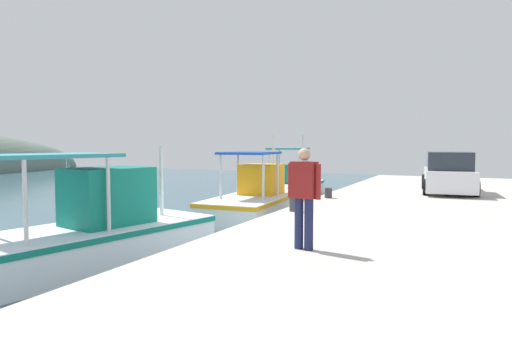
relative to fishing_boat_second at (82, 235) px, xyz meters
name	(u,v)px	position (x,y,z in m)	size (l,w,h in m)	color
quay_pier	(476,263)	(2.35, -7.78, -0.29)	(36.00, 10.00, 0.80)	#BCB7AD
fishing_boat_second	(82,235)	(0.00, 0.00, 0.00)	(6.75, 3.51, 2.65)	white
fishing_boat_third	(256,201)	(7.10, -0.84, -0.04)	(5.35, 2.52, 3.02)	white
fishing_boat_fourth	(292,187)	(13.21, 0.10, -0.12)	(6.60, 2.80, 3.11)	white
fisherman_standing	(304,193)	(0.39, -4.96, 1.12)	(0.31, 0.64, 1.81)	#1E234C
parked_car	(449,174)	(11.62, -6.91, 0.82)	(4.25, 2.19, 1.57)	black
mooring_bollard_nearest	(294,202)	(4.54, -3.23, 0.36)	(0.25, 0.25, 0.51)	#333338
mooring_bollard_second	(328,193)	(7.95, -3.23, 0.28)	(0.25, 0.25, 0.35)	#333338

